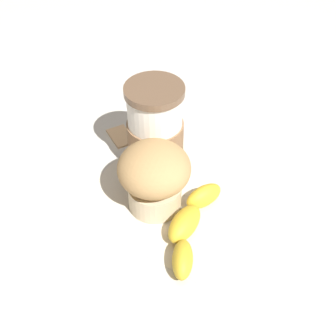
# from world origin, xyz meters

# --- Properties ---
(ground_plane) EXTENTS (3.00, 3.00, 0.00)m
(ground_plane) POSITION_xyz_m (0.00, 0.00, 0.00)
(ground_plane) COLOR beige
(paper_napkin) EXTENTS (0.25, 0.25, 0.00)m
(paper_napkin) POSITION_xyz_m (0.00, 0.00, 0.00)
(paper_napkin) COLOR beige
(paper_napkin) RESTS_ON ground_plane
(coffee_cup) EXTENTS (0.08, 0.08, 0.14)m
(coffee_cup) POSITION_xyz_m (-0.05, 0.03, 0.07)
(coffee_cup) COLOR silver
(coffee_cup) RESTS_ON paper_napkin
(muffin) EXTENTS (0.10, 0.10, 0.10)m
(muffin) POSITION_xyz_m (-0.00, -0.03, 0.06)
(muffin) COLOR beige
(muffin) RESTS_ON paper_napkin
(banana) EXTENTS (0.09, 0.16, 0.03)m
(banana) POSITION_xyz_m (0.07, -0.03, 0.02)
(banana) COLOR gold
(banana) RESTS_ON paper_napkin
(sugar_packet) EXTENTS (0.06, 0.05, 0.01)m
(sugar_packet) POSITION_xyz_m (-0.14, 0.04, 0.00)
(sugar_packet) COLOR #E0B27F
(sugar_packet) RESTS_ON ground_plane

